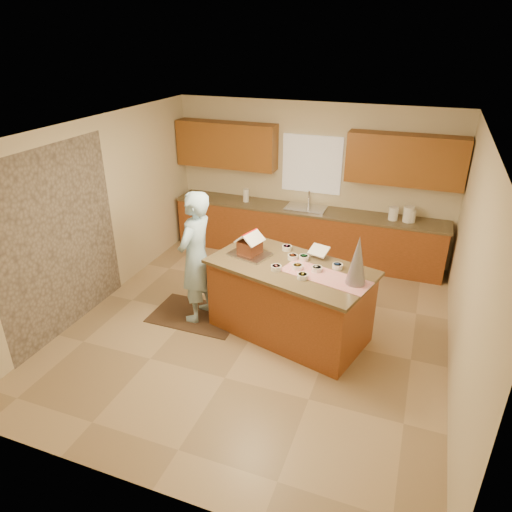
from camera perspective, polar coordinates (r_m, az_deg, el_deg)
name	(u,v)px	position (r m, az deg, el deg)	size (l,w,h in m)	color
floor	(258,327)	(6.60, 0.21, -8.69)	(5.50, 5.50, 0.00)	tan
ceiling	(258,132)	(5.53, 0.25, 15.01)	(5.50, 5.50, 0.00)	silver
wall_back	(311,181)	(8.42, 6.81, 9.16)	(5.50, 5.50, 0.00)	beige
wall_front	(136,372)	(3.84, -14.55, -13.62)	(5.50, 5.50, 0.00)	beige
wall_left	(96,215)	(7.13, -19.04, 4.82)	(5.50, 5.50, 0.00)	beige
wall_right	(469,271)	(5.67, 24.69, -1.65)	(5.50, 5.50, 0.00)	beige
stone_accent	(59,242)	(6.61, -22.98, 1.56)	(2.50, 2.50, 0.00)	gray
window_curtain	(312,164)	(8.31, 6.87, 11.09)	(1.05, 0.03, 1.00)	white
back_counter_base	(305,234)	(8.45, 5.99, 2.71)	(4.80, 0.60, 0.88)	brown
back_counter_top	(306,210)	(8.28, 6.13, 5.64)	(4.85, 0.63, 0.04)	brown
upper_cabinet_left	(227,145)	(8.60, -3.63, 13.44)	(1.85, 0.35, 0.80)	brown
upper_cabinet_right	(405,160)	(7.89, 17.85, 11.15)	(1.85, 0.35, 0.80)	brown
sink	(306,210)	(8.29, 6.13, 5.57)	(0.70, 0.45, 0.12)	silver
faucet	(309,198)	(8.39, 6.50, 7.05)	(0.03, 0.03, 0.28)	silver
island_base	(289,301)	(6.25, 4.12, -5.58)	(2.01, 1.00, 0.98)	brown
island_top	(291,267)	(6.00, 4.28, -1.39)	(2.10, 1.09, 0.04)	brown
table_runner	(325,276)	(5.77, 8.51, -2.49)	(1.12, 0.40, 0.01)	#B70D1B
baking_tray	(250,254)	(6.24, -0.76, 0.23)	(0.51, 0.38, 0.03)	silver
cookbook	(319,251)	(6.20, 7.71, 0.67)	(0.25, 0.02, 0.20)	white
tinsel_tree	(358,260)	(5.54, 12.34, -0.53)	(0.25, 0.25, 0.61)	silver
rug	(196,315)	(6.89, -7.31, -7.19)	(1.28, 0.83, 0.01)	black
boy	(196,257)	(6.41, -7.38, -0.17)	(0.69, 0.45, 1.88)	#9EC7E1
canister_a	(393,214)	(8.03, 16.49, 5.01)	(0.16, 0.16, 0.22)	white
canister_b	(409,214)	(8.02, 18.20, 4.89)	(0.18, 0.18, 0.25)	white
canister_c	(411,216)	(8.03, 18.52, 4.64)	(0.14, 0.14, 0.20)	white
paper_towel	(246,195)	(8.57, -1.24, 7.44)	(0.11, 0.11, 0.23)	white
gingerbread_house	(250,245)	(6.19, -0.76, 1.32)	(0.38, 0.38, 0.31)	maroon
candy_bowls	(302,263)	(5.99, 5.60, -0.90)	(0.90, 0.85, 0.06)	#FF7882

